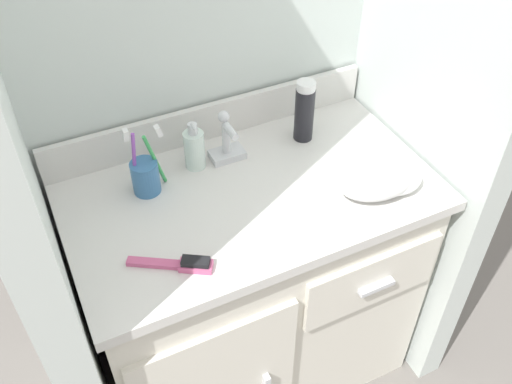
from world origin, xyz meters
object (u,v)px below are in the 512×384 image
object	(u,v)px
toothbrush_cup	(145,175)
hand_towel	(382,177)
soap_dispenser	(194,149)
shaving_cream_can	(304,111)
hairbrush	(182,264)

from	to	relation	value
toothbrush_cup	hand_towel	xyz separation A→B (m)	(0.52, -0.24, -0.01)
soap_dispenser	toothbrush_cup	bearing A→B (deg)	-165.52
soap_dispenser	shaving_cream_can	size ratio (longest dim) A/B	0.78
soap_dispenser	hand_towel	size ratio (longest dim) A/B	0.62
shaving_cream_can	hand_towel	bearing A→B (deg)	-75.39
hairbrush	hand_towel	distance (m)	0.53
soap_dispenser	hand_towel	bearing A→B (deg)	-36.70
soap_dispenser	hairbrush	xyz separation A→B (m)	(-0.15, -0.31, -0.05)
hairbrush	shaving_cream_can	bearing A→B (deg)	63.97
toothbrush_cup	hairbrush	size ratio (longest dim) A/B	1.09
hand_towel	hairbrush	bearing A→B (deg)	-177.44
hairbrush	hand_towel	bearing A→B (deg)	34.27
toothbrush_cup	shaving_cream_can	xyz separation A→B (m)	(0.45, 0.02, 0.04)
toothbrush_cup	hairbrush	distance (m)	0.27
hairbrush	hand_towel	size ratio (longest dim) A/B	0.79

